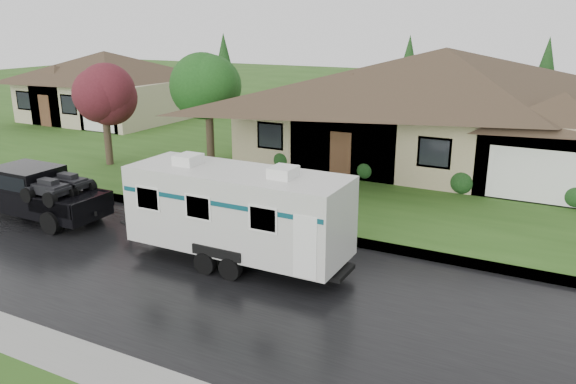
% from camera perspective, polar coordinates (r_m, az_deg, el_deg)
% --- Properties ---
extents(ground, '(140.00, 140.00, 0.00)m').
position_cam_1_polar(ground, '(17.36, -2.30, -6.60)').
color(ground, '#2B5019').
rests_on(ground, ground).
extents(road, '(140.00, 8.00, 0.01)m').
position_cam_1_polar(road, '(15.82, -5.93, -9.13)').
color(road, black).
rests_on(road, ground).
extents(curb, '(140.00, 0.50, 0.15)m').
position_cam_1_polar(curb, '(19.17, 1.03, -4.01)').
color(curb, gray).
rests_on(curb, ground).
extents(lawn, '(140.00, 26.00, 0.15)m').
position_cam_1_polar(lawn, '(30.65, 11.72, 3.67)').
color(lawn, '#2B5019').
rests_on(lawn, ground).
extents(house_main, '(19.44, 10.80, 6.90)m').
position_cam_1_polar(house_main, '(28.40, 15.98, 9.56)').
color(house_main, tan).
rests_on(house_main, lawn).
extents(house_far, '(10.80, 8.64, 5.80)m').
position_cam_1_polar(house_far, '(42.17, -17.90, 10.77)').
color(house_far, tan).
rests_on(house_far, lawn).
extents(tree_left_green, '(3.25, 3.25, 5.38)m').
position_cam_1_polar(tree_left_green, '(27.61, -8.12, 10.43)').
color(tree_left_green, '#382B1E').
rests_on(tree_left_green, lawn).
extents(tree_red, '(2.87, 2.87, 4.75)m').
position_cam_1_polar(tree_red, '(28.63, -18.20, 9.11)').
color(tree_red, '#382B1E').
rests_on(tree_red, lawn).
extents(shrub_row, '(13.60, 1.00, 1.00)m').
position_cam_1_polar(shrub_row, '(24.66, 12.57, 1.78)').
color(shrub_row, '#143814').
rests_on(shrub_row, lawn).
extents(pickup_truck, '(5.67, 2.15, 1.89)m').
position_cam_1_polar(pickup_truck, '(22.46, -24.44, 0.10)').
color(pickup_truck, black).
rests_on(pickup_truck, ground).
extents(travel_trailer, '(6.99, 2.46, 3.14)m').
position_cam_1_polar(travel_trailer, '(16.45, -5.15, -1.81)').
color(travel_trailer, silver).
rests_on(travel_trailer, ground).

